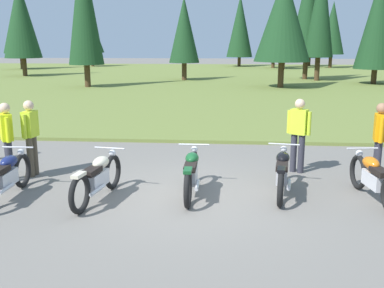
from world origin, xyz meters
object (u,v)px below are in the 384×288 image
at_px(motorcycle_navy, 6,176).
at_px(motorcycle_black, 282,172).
at_px(rider_checking_bike, 31,134).
at_px(motorcycle_cream, 98,177).
at_px(motorcycle_british_green, 191,173).
at_px(rider_with_back_turned, 7,137).
at_px(motorcycle_orange, 374,178).
at_px(rider_near_row_end, 379,137).
at_px(rider_in_hivis_vest, 299,131).

bearing_deg(motorcycle_navy, motorcycle_black, 7.69).
height_order(motorcycle_navy, rider_checking_bike, rider_checking_bike).
relative_size(motorcycle_cream, rider_checking_bike, 1.25).
relative_size(motorcycle_cream, motorcycle_british_green, 0.99).
bearing_deg(rider_with_back_turned, motorcycle_orange, -5.01).
xyz_separation_m(motorcycle_black, rider_with_back_turned, (-5.66, 0.40, 0.51)).
bearing_deg(motorcycle_orange, rider_near_row_end, 70.54).
bearing_deg(rider_checking_bike, motorcycle_navy, -84.42).
relative_size(motorcycle_orange, rider_with_back_turned, 1.25).
bearing_deg(rider_near_row_end, motorcycle_british_green, -162.83).
bearing_deg(rider_checking_bike, motorcycle_black, -8.59).
distance_m(motorcycle_black, motorcycle_orange, 1.67).
relative_size(motorcycle_navy, motorcycle_british_green, 1.00).
bearing_deg(motorcycle_black, motorcycle_navy, -172.31).
distance_m(rider_near_row_end, rider_with_back_turned, 7.77).
bearing_deg(rider_in_hivis_vest, motorcycle_navy, -158.47).
distance_m(motorcycle_navy, motorcycle_cream, 1.73).
bearing_deg(rider_with_back_turned, motorcycle_cream, -24.79).
xyz_separation_m(motorcycle_orange, rider_in_hivis_vest, (-1.14, 1.79, 0.51)).
relative_size(motorcycle_british_green, rider_with_back_turned, 1.26).
distance_m(motorcycle_cream, rider_with_back_turned, 2.48).
xyz_separation_m(motorcycle_black, rider_in_hivis_vest, (0.51, 1.55, 0.51)).
height_order(motorcycle_orange, rider_with_back_turned, rider_with_back_turned).
height_order(rider_near_row_end, rider_checking_bike, same).
distance_m(motorcycle_orange, rider_with_back_turned, 7.36).
distance_m(motorcycle_navy, rider_near_row_end, 7.48).
xyz_separation_m(rider_in_hivis_vest, rider_checking_bike, (-5.84, -0.74, 0.00)).
distance_m(motorcycle_orange, rider_in_hivis_vest, 2.18).
bearing_deg(rider_near_row_end, motorcycle_cream, -163.71).
distance_m(motorcycle_orange, rider_near_row_end, 1.41).
distance_m(motorcycle_navy, rider_with_back_turned, 1.30).
bearing_deg(motorcycle_orange, motorcycle_cream, -175.78).
height_order(motorcycle_navy, motorcycle_british_green, same).
height_order(motorcycle_orange, rider_checking_bike, rider_checking_bike).
height_order(motorcycle_british_green, rider_in_hivis_vest, rider_in_hivis_vest).
xyz_separation_m(motorcycle_cream, rider_near_row_end, (5.55, 1.62, 0.51)).
xyz_separation_m(motorcycle_cream, rider_checking_bike, (-1.87, 1.43, 0.51)).
distance_m(motorcycle_black, rider_near_row_end, 2.37).
xyz_separation_m(motorcycle_british_green, rider_near_row_end, (3.83, 1.18, 0.51)).
bearing_deg(rider_in_hivis_vest, rider_checking_bike, -172.77).
relative_size(motorcycle_navy, motorcycle_black, 1.00).
bearing_deg(rider_checking_bike, motorcycle_orange, -8.54).
bearing_deg(rider_checking_bike, rider_near_row_end, 1.51).
height_order(motorcycle_navy, rider_with_back_turned, rider_with_back_turned).
xyz_separation_m(motorcycle_cream, motorcycle_british_green, (1.71, 0.44, 0.00)).
distance_m(motorcycle_cream, rider_checking_bike, 2.41).
height_order(rider_in_hivis_vest, rider_with_back_turned, same).
xyz_separation_m(motorcycle_navy, rider_near_row_end, (7.27, 1.70, 0.51)).
height_order(motorcycle_black, rider_with_back_turned, rider_with_back_turned).
xyz_separation_m(motorcycle_black, motorcycle_orange, (1.65, -0.24, 0.00)).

